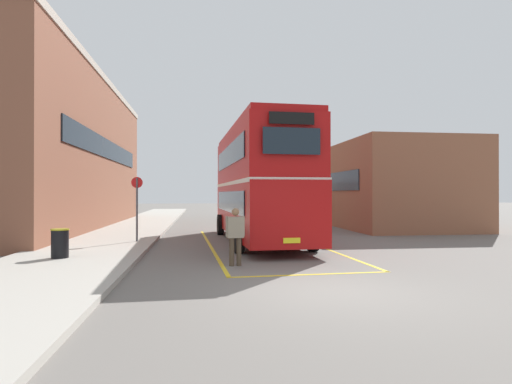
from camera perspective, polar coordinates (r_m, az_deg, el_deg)
ground_plane at (r=23.27m, az=-0.81°, el=-5.23°), size 135.60×135.60×0.00m
sidewalk_left at (r=25.79m, az=-15.99°, el=-4.58°), size 4.00×57.60×0.14m
brick_building_left at (r=27.51m, az=-25.47°, el=4.74°), size 6.26×22.71×8.80m
depot_building_right at (r=28.82m, az=16.04°, el=0.73°), size 6.67×13.94×5.02m
double_decker_bus at (r=17.96m, az=0.36°, el=1.32°), size 3.26×10.89×4.75m
single_deck_bus at (r=36.12m, az=1.16°, el=-0.86°), size 3.44×8.32×3.02m
pedestrian_boarding at (r=11.98m, az=-2.79°, el=-5.48°), size 0.54×0.28×1.62m
litter_bin at (r=13.82m, az=-24.80°, el=-6.26°), size 0.51×0.51×0.85m
bus_stop_sign at (r=17.49m, az=-15.68°, el=-1.35°), size 0.44×0.12×2.55m
bay_marking_yellow at (r=16.12m, az=1.48°, el=-7.44°), size 4.87×12.99×0.01m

